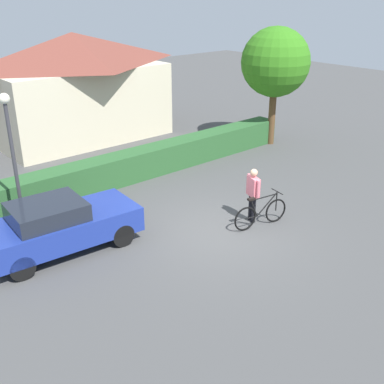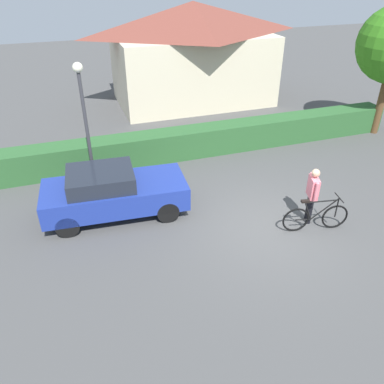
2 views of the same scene
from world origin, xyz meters
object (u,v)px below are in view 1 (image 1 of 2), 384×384
at_px(person_rider, 253,191).
at_px(parked_car_near, 60,225).
at_px(tree_kerbside, 276,63).
at_px(bicycle, 261,213).
at_px(street_lamp, 12,146).

bearing_deg(person_rider, parked_car_near, 157.43).
bearing_deg(person_rider, tree_kerbside, 36.51).
bearing_deg(tree_kerbside, parked_car_near, -167.34).
distance_m(bicycle, person_rider, 0.68).
bearing_deg(bicycle, person_rider, 81.94).
height_order(bicycle, street_lamp, street_lamp).
height_order(parked_car_near, bicycle, parked_car_near).
distance_m(person_rider, street_lamp, 6.68).
bearing_deg(bicycle, parked_car_near, 153.51).
height_order(parked_car_near, street_lamp, street_lamp).
height_order(parked_car_near, tree_kerbside, tree_kerbside).
bearing_deg(bicycle, street_lamp, 143.02).
xyz_separation_m(person_rider, tree_kerbside, (6.23, 4.61, 2.53)).
xyz_separation_m(parked_car_near, tree_kerbside, (11.25, 2.53, 2.75)).
xyz_separation_m(street_lamp, tree_kerbside, (11.61, 0.99, 0.92)).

